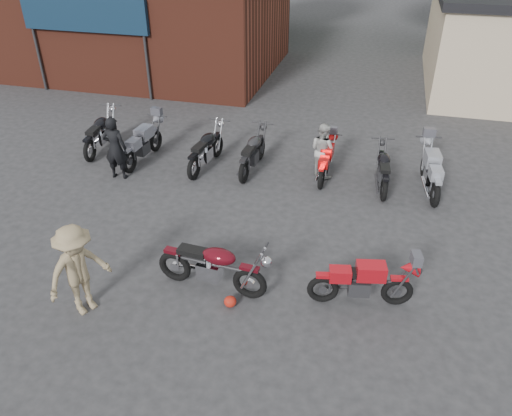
% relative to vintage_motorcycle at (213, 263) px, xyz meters
% --- Properties ---
extents(ground, '(90.00, 90.00, 0.00)m').
position_rel_vintage_motorcycle_xyz_m(ground, '(0.83, -0.16, -0.63)').
color(ground, '#2B2B2E').
extents(brick_building, '(12.00, 8.00, 4.00)m').
position_rel_vintage_motorcycle_xyz_m(brick_building, '(-8.17, 13.84, 1.37)').
color(brick_building, '#60281B').
rests_on(brick_building, ground).
extents(vintage_motorcycle, '(2.23, 0.88, 1.27)m').
position_rel_vintage_motorcycle_xyz_m(vintage_motorcycle, '(0.00, 0.00, 0.00)').
color(vintage_motorcycle, '#520A13').
rests_on(vintage_motorcycle, ground).
extents(sportbike, '(2.00, 1.00, 1.11)m').
position_rel_vintage_motorcycle_xyz_m(sportbike, '(2.83, 0.33, -0.08)').
color(sportbike, red).
rests_on(sportbike, ground).
extents(helmet, '(0.28, 0.28, 0.22)m').
position_rel_vintage_motorcycle_xyz_m(helmet, '(0.45, -0.39, -0.52)').
color(helmet, red).
rests_on(helmet, ground).
extents(person_dark, '(0.67, 0.47, 1.76)m').
position_rel_vintage_motorcycle_xyz_m(person_dark, '(-4.05, 3.76, 0.25)').
color(person_dark, black).
rests_on(person_dark, ground).
extents(person_light, '(0.94, 0.91, 1.52)m').
position_rel_vintage_motorcycle_xyz_m(person_light, '(1.33, 5.32, 0.13)').
color(person_light, '#B0B0AC').
rests_on(person_light, ground).
extents(person_tan, '(1.18, 1.38, 1.85)m').
position_rel_vintage_motorcycle_xyz_m(person_tan, '(-2.13, -1.15, 0.29)').
color(person_tan, '#98835E').
rests_on(person_tan, ground).
extents(row_bike_0, '(0.90, 2.18, 1.23)m').
position_rel_vintage_motorcycle_xyz_m(row_bike_0, '(-5.39, 5.24, -0.02)').
color(row_bike_0, black).
rests_on(row_bike_0, ground).
extents(row_bike_1, '(0.83, 2.11, 1.20)m').
position_rel_vintage_motorcycle_xyz_m(row_bike_1, '(-3.81, 4.88, -0.03)').
color(row_bike_1, gray).
rests_on(row_bike_1, ground).
extents(row_bike_2, '(0.91, 2.16, 1.22)m').
position_rel_vintage_motorcycle_xyz_m(row_bike_2, '(-1.91, 4.97, -0.02)').
color(row_bike_2, black).
rests_on(row_bike_2, ground).
extents(row_bike_3, '(0.78, 2.09, 1.20)m').
position_rel_vintage_motorcycle_xyz_m(row_bike_3, '(-0.59, 5.12, -0.03)').
color(row_bike_3, '#262628').
rests_on(row_bike_3, ground).
extents(row_bike_4, '(0.65, 1.83, 1.05)m').
position_rel_vintage_motorcycle_xyz_m(row_bike_4, '(1.46, 5.23, -0.11)').
color(row_bike_4, red).
rests_on(row_bike_4, ground).
extents(row_bike_5, '(0.86, 2.01, 1.13)m').
position_rel_vintage_motorcycle_xyz_m(row_bike_5, '(2.98, 5.07, -0.07)').
color(row_bike_5, black).
rests_on(row_bike_5, ground).
extents(row_bike_6, '(0.98, 2.22, 1.24)m').
position_rel_vintage_motorcycle_xyz_m(row_bike_6, '(4.19, 5.17, -0.01)').
color(row_bike_6, '#9B9EA9').
rests_on(row_bike_6, ground).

